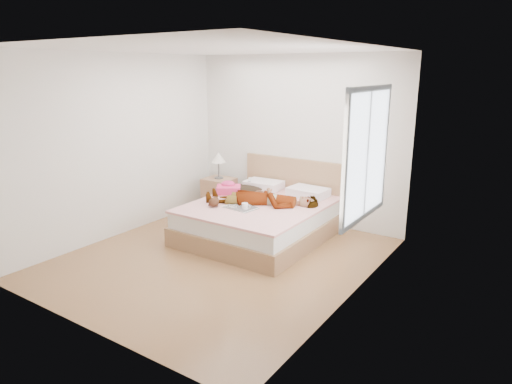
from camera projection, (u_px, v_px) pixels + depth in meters
ground at (220, 258)px, 5.90m from camera, size 4.00×4.00×0.00m
woman at (263, 196)px, 6.51m from camera, size 1.73×1.15×0.22m
hair at (248, 188)px, 7.20m from camera, size 0.56×0.65×0.09m
phone at (250, 180)px, 7.08m from camera, size 0.08×0.11×0.06m
room_shell at (367, 154)px, 4.80m from camera, size 4.00×4.00×4.00m
bed at (263, 217)px, 6.66m from camera, size 1.80×2.08×1.00m
towel at (228, 188)px, 7.05m from camera, size 0.46×0.44×0.19m
magazine at (240, 207)px, 6.31m from camera, size 0.49×0.35×0.03m
coffee_mug at (245, 206)px, 6.21m from camera, size 0.13×0.10×0.10m
plush_toy at (214, 202)px, 6.37m from camera, size 0.20×0.25×0.13m
nightstand at (219, 192)px, 7.75m from camera, size 0.49×0.43×1.03m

